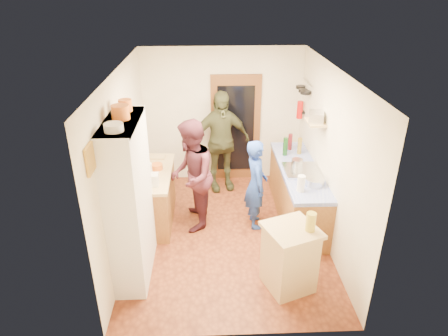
{
  "coord_description": "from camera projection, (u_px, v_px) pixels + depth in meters",
  "views": [
    {
      "loc": [
        -0.27,
        -5.28,
        3.74
      ],
      "look_at": [
        -0.05,
        0.15,
        1.09
      ],
      "focal_mm": 32.0,
      "sensor_mm": 36.0,
      "label": 1
    }
  ],
  "objects": [
    {
      "name": "oil_jar",
      "position": [
        311.0,
        222.0,
        4.85
      ],
      "size": [
        0.16,
        0.16,
        0.24
      ],
      "primitive_type": "cylinder",
      "rotation": [
        0.0,
        0.0,
        0.37
      ],
      "color": "#AD9E2D",
      "rests_on": "island_top"
    },
    {
      "name": "ext_bracket",
      "position": [
        303.0,
        112.0,
        7.34
      ],
      "size": [
        0.06,
        0.1,
        0.04
      ],
      "primitive_type": "cube",
      "color": "black",
      "rests_on": "wall_right"
    },
    {
      "name": "person_hob",
      "position": [
        258.0,
        185.0,
        6.3
      ],
      "size": [
        0.39,
        0.57,
        1.49
      ],
      "primitive_type": "imported",
      "rotation": [
        0.0,
        0.0,
        1.64
      ],
      "color": "#2140A3",
      "rests_on": "ground"
    },
    {
      "name": "bottle_c",
      "position": [
        300.0,
        146.0,
        6.95
      ],
      "size": [
        0.09,
        0.09,
        0.29
      ],
      "primitive_type": "cylinder",
      "rotation": [
        0.0,
        0.0,
        0.24
      ],
      "color": "olive",
      "rests_on": "right_counter_top"
    },
    {
      "name": "plate_stack",
      "position": [
        114.0,
        127.0,
        4.33
      ],
      "size": [
        0.21,
        0.21,
        0.09
      ],
      "primitive_type": "cylinder",
      "color": "white",
      "rests_on": "hutch_top_shelf"
    },
    {
      "name": "wall_front",
      "position": [
        237.0,
        243.0,
        4.02
      ],
      "size": [
        3.0,
        0.02,
        2.6
      ],
      "primitive_type": "cube",
      "color": "#ECE5CC",
      "rests_on": "ground"
    },
    {
      "name": "bottle_b",
      "position": [
        290.0,
        142.0,
        7.11
      ],
      "size": [
        0.09,
        0.09,
        0.29
      ],
      "primitive_type": "cylinder",
      "rotation": [
        0.0,
        0.0,
        -0.3
      ],
      "color": "#591419",
      "rests_on": "right_counter_top"
    },
    {
      "name": "person_back",
      "position": [
        221.0,
        142.0,
        7.36
      ],
      "size": [
        1.2,
        0.71,
        1.92
      ],
      "primitive_type": "imported",
      "rotation": [
        0.0,
        0.0,
        0.23
      ],
      "color": "#3B3E24",
      "rests_on": "ground"
    },
    {
      "name": "orange_pot_b",
      "position": [
        125.0,
        105.0,
        4.96
      ],
      "size": [
        0.17,
        0.17,
        0.15
      ],
      "primitive_type": "cylinder",
      "color": "orange",
      "rests_on": "hutch_top_shelf"
    },
    {
      "name": "wall_left",
      "position": [
        124.0,
        162.0,
        5.77
      ],
      "size": [
        0.02,
        4.0,
        2.6
      ],
      "primitive_type": "cube",
      "color": "#ECE5CC",
      "rests_on": "ground"
    },
    {
      "name": "pot_on_hob",
      "position": [
        297.0,
        163.0,
        6.44
      ],
      "size": [
        0.19,
        0.19,
        0.12
      ],
      "primitive_type": "cylinder",
      "color": "silver",
      "rests_on": "hob"
    },
    {
      "name": "wall_right",
      "position": [
        330.0,
        158.0,
        5.88
      ],
      "size": [
        0.02,
        4.0,
        2.6
      ],
      "primitive_type": "cube",
      "color": "#ECE5CC",
      "rests_on": "ground"
    },
    {
      "name": "fire_extinguisher",
      "position": [
        300.0,
        110.0,
        7.32
      ],
      "size": [
        0.11,
        0.11,
        0.32
      ],
      "primitive_type": "cylinder",
      "color": "red",
      "rests_on": "wall_right"
    },
    {
      "name": "left_counter_base",
      "position": [
        153.0,
        198.0,
        6.57
      ],
      "size": [
        0.6,
        1.4,
        0.85
      ],
      "primitive_type": "cube",
      "color": "olive",
      "rests_on": "ground"
    },
    {
      "name": "door_glass",
      "position": [
        236.0,
        129.0,
        7.68
      ],
      "size": [
        0.7,
        0.02,
        1.7
      ],
      "primitive_type": "cube",
      "color": "black",
      "rests_on": "door_frame"
    },
    {
      "name": "island_base",
      "position": [
        289.0,
        259.0,
        5.14
      ],
      "size": [
        0.71,
        0.71,
        0.86
      ],
      "primitive_type": "cube",
      "rotation": [
        0.0,
        0.0,
        0.37
      ],
      "color": "tan",
      "rests_on": "ground"
    },
    {
      "name": "right_counter_top",
      "position": [
        299.0,
        170.0,
        6.51
      ],
      "size": [
        0.62,
        2.22,
        0.06
      ],
      "primitive_type": "cube",
      "color": "#1E36C0",
      "rests_on": "right_counter_base"
    },
    {
      "name": "cutting_board",
      "position": [
        286.0,
        228.0,
        4.96
      ],
      "size": [
        0.43,
        0.39,
        0.02
      ],
      "primitive_type": "cube",
      "rotation": [
        0.0,
        0.0,
        0.37
      ],
      "color": "white",
      "rests_on": "island_top"
    },
    {
      "name": "chopping_board",
      "position": [
        156.0,
        157.0,
        6.87
      ],
      "size": [
        0.32,
        0.24,
        0.02
      ],
      "primitive_type": "cube",
      "rotation": [
        0.0,
        0.0,
        -0.08
      ],
      "color": "tan",
      "rests_on": "left_counter_top"
    },
    {
      "name": "orange_pot_a",
      "position": [
        120.0,
        112.0,
        4.68
      ],
      "size": [
        0.21,
        0.21,
        0.17
      ],
      "primitive_type": "cylinder",
      "color": "orange",
      "rests_on": "hutch_top_shelf"
    },
    {
      "name": "island_top",
      "position": [
        292.0,
        230.0,
        4.94
      ],
      "size": [
        0.8,
        0.8,
        0.05
      ],
      "primitive_type": "cube",
      "rotation": [
        0.0,
        0.0,
        0.37
      ],
      "color": "tan",
      "rests_on": "island_base"
    },
    {
      "name": "hob",
      "position": [
        301.0,
        170.0,
        6.37
      ],
      "size": [
        0.55,
        0.58,
        0.04
      ],
      "primitive_type": "cube",
      "color": "silver",
      "rests_on": "right_counter_top"
    },
    {
      "name": "pan_hang_b",
      "position": [
        303.0,
        91.0,
        7.01
      ],
      "size": [
        0.16,
        0.16,
        0.05
      ],
      "primitive_type": "cylinder",
      "color": "black",
      "rests_on": "pan_rail"
    },
    {
      "name": "door_frame",
      "position": [
        236.0,
        129.0,
        7.71
      ],
      "size": [
        0.95,
        0.06,
        2.1
      ],
      "primitive_type": "cube",
      "color": "brown",
      "rests_on": "ground"
    },
    {
      "name": "hutch_top_shelf",
      "position": [
        121.0,
        122.0,
        4.67
      ],
      "size": [
        0.4,
        1.14,
        0.04
      ],
      "primitive_type": "cube",
      "color": "silver",
      "rests_on": "hutch_body"
    },
    {
      "name": "paper_towel",
      "position": [
        301.0,
        184.0,
        5.75
      ],
      "size": [
        0.13,
        0.13,
        0.25
      ],
      "primitive_type": "cylinder",
      "rotation": [
        0.0,
        0.0,
        -0.21
      ],
      "color": "white",
      "rests_on": "right_counter_top"
    },
    {
      "name": "wall_shelf",
      "position": [
        316.0,
        122.0,
        6.1
      ],
      "size": [
        0.26,
        0.42,
        0.03
      ],
      "primitive_type": "cube",
      "color": "tan",
      "rests_on": "wall_right"
    },
    {
      "name": "radio",
      "position": [
        316.0,
        117.0,
        6.06
      ],
      "size": [
        0.29,
        0.35,
        0.15
      ],
      "primitive_type": "cube",
      "rotation": [
        0.0,
        0.0,
        -0.25
      ],
      "color": "silver",
      "rests_on": "wall_shelf"
    },
    {
      "name": "hutch_body",
      "position": [
        130.0,
        201.0,
        5.15
      ],
      "size": [
        0.4,
        1.2,
        2.2
      ],
      "primitive_type": "cube",
      "color": "silver",
      "rests_on": "ground"
    },
    {
      "name": "pan_hang_a",
      "position": [
        306.0,
        92.0,
        6.82
      ],
      "size": [
        0.18,
        0.18,
        0.05
      ],
      "primitive_type": "cylinder",
      "color": "black",
      "rests_on": "pan_rail"
    },
    {
      "name": "orange_bowl",
      "position": [
        157.0,
        167.0,
        6.44
      ],
      "size": [
        0.19,
        0.19,
        0.09
      ],
      "primitive_type": "cylinder",
      "rotation": [
        0.0,
        0.0,
        -0.0
      ],
      "color": "orange",
      "rests_on": "left_counter_top"
    },
    {
      "name": "wall_back",
      "position": [
        223.0,
        116.0,
        7.63
      ],
      "size": [
        3.0,
        0.02,
        2.6
      ],
      "primitive_type": "cube",
      "color": "#ECE5CC",
      "rests_on": "ground"
    },
    {
      "name": "bottle_a",
      "position": [
        285.0,
        147.0,
        6.89
      ],
      "size": [
        0.09,
        0.09,
        0.32
      ],
      "primitive_type": "cylinder",
      "rotation": [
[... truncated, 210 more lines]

